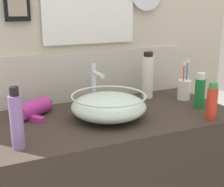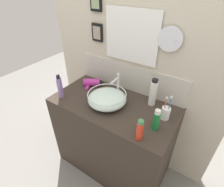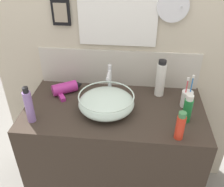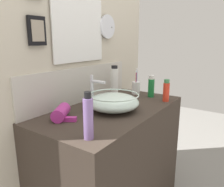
# 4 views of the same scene
# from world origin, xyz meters

# --- Properties ---
(ground_plane) EXTENTS (6.00, 6.00, 0.00)m
(ground_plane) POSITION_xyz_m (0.00, 0.00, 0.00)
(ground_plane) COLOR gray
(vanity_counter) EXTENTS (1.08, 0.56, 0.83)m
(vanity_counter) POSITION_xyz_m (0.00, 0.00, 0.42)
(vanity_counter) COLOR #382D26
(vanity_counter) RESTS_ON ground
(back_panel) EXTENTS (1.72, 0.10, 2.49)m
(back_panel) POSITION_xyz_m (-0.00, 0.31, 1.24)
(back_panel) COLOR beige
(back_panel) RESTS_ON ground
(glass_bowl_sink) EXTENTS (0.33, 0.33, 0.11)m
(glass_bowl_sink) POSITION_xyz_m (-0.04, -0.03, 0.89)
(glass_bowl_sink) COLOR silver
(glass_bowl_sink) RESTS_ON vanity_counter
(faucet) EXTENTS (0.02, 0.12, 0.21)m
(faucet) POSITION_xyz_m (-0.04, 0.13, 0.95)
(faucet) COLOR silver
(faucet) RESTS_ON vanity_counter
(hair_drier) EXTENTS (0.21, 0.20, 0.07)m
(hair_drier) POSITION_xyz_m (-0.32, 0.13, 0.87)
(hair_drier) COLOR #B22D8C
(hair_drier) RESTS_ON vanity_counter
(toothbrush_cup) EXTENTS (0.07, 0.07, 0.21)m
(toothbrush_cup) POSITION_xyz_m (0.43, 0.06, 0.88)
(toothbrush_cup) COLOR white
(toothbrush_cup) RESTS_ON vanity_counter
(soap_dispenser) EXTENTS (0.05, 0.05, 0.17)m
(soap_dispenser) POSITION_xyz_m (0.41, -0.08, 0.91)
(soap_dispenser) COLOR #197233
(soap_dispenser) RESTS_ON vanity_counter
(shampoo_bottle) EXTENTS (0.06, 0.06, 0.24)m
(shampoo_bottle) POSITION_xyz_m (0.27, 0.17, 0.95)
(shampoo_bottle) COLOR white
(shampoo_bottle) RESTS_ON vanity_counter
(spray_bottle) EXTENTS (0.05, 0.05, 0.16)m
(spray_bottle) POSITION_xyz_m (0.35, -0.22, 0.91)
(spray_bottle) COLOR red
(spray_bottle) RESTS_ON vanity_counter
(lotion_bottle) EXTENTS (0.05, 0.05, 0.22)m
(lotion_bottle) POSITION_xyz_m (-0.44, -0.17, 0.93)
(lotion_bottle) COLOR #8C6BB2
(lotion_bottle) RESTS_ON vanity_counter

